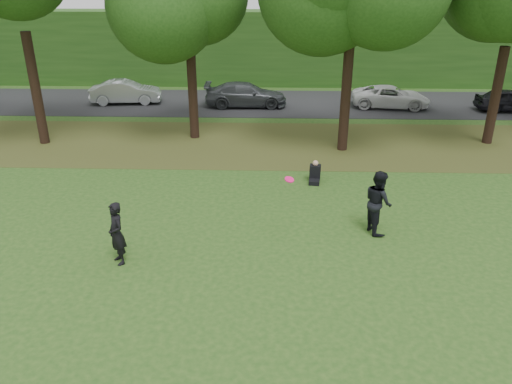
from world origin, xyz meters
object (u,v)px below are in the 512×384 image
player_left (117,234)px  player_right (378,202)px  seated_person (315,174)px  frisbee (289,179)px

player_left → player_right: player_right is taller
player_left → player_right: bearing=68.7°
player_right → seated_person: (-1.60, 4.00, -0.69)m
frisbee → seated_person: size_ratio=0.37×
player_left → seated_person: 8.49m
seated_person → player_left: bearing=-126.4°
seated_person → player_right: bearing=-60.5°
player_right → seated_person: 4.36m
player_right → frisbee: (-2.78, -1.10, 1.16)m
player_left → frisbee: size_ratio=5.88×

